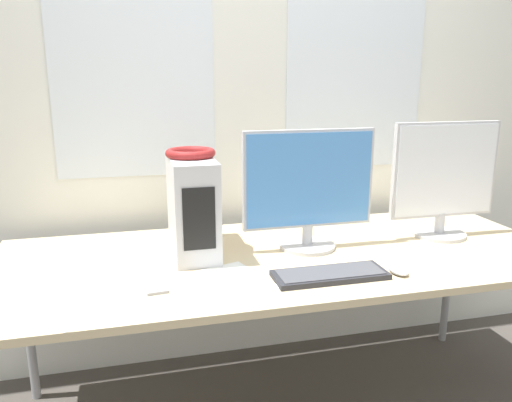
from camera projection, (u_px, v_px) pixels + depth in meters
The scene contains 11 objects.
wall_back at pixel (249, 99), 2.47m from camera, with size 8.00×0.07×2.70m.
desk at pixel (283, 263), 2.06m from camera, with size 2.32×0.94×0.75m.
pc_tower at pixel (192, 205), 2.03m from camera, with size 0.17×0.42×0.40m.
headphones at pixel (190, 153), 1.98m from camera, with size 0.20×0.20×0.03m.
monitor_main at pixel (309, 188), 2.06m from camera, with size 0.56×0.24×0.50m.
monitor_right_near at pixel (444, 179), 2.22m from camera, with size 0.50×0.24×0.52m.
keyboard at pixel (330, 275), 1.80m from camera, with size 0.41×0.15×0.02m.
mouse at pixel (399, 270), 1.84m from camera, with size 0.06×0.10×0.03m.
cell_phone at pixel (155, 286), 1.72m from camera, with size 0.09×0.14×0.01m.
paper_sheet_left at pixel (98, 305), 1.58m from camera, with size 0.25×0.32×0.00m.
paper_sheet_front at pixel (234, 280), 1.78m from camera, with size 0.29×0.35×0.00m.
Camera 1 is at (-0.58, -1.38, 1.46)m, focal length 35.00 mm.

